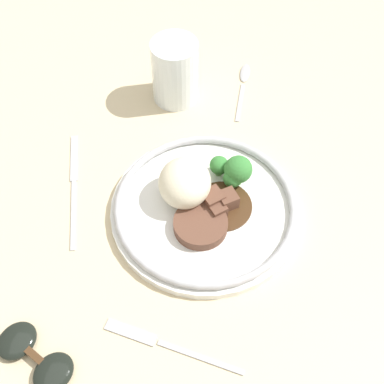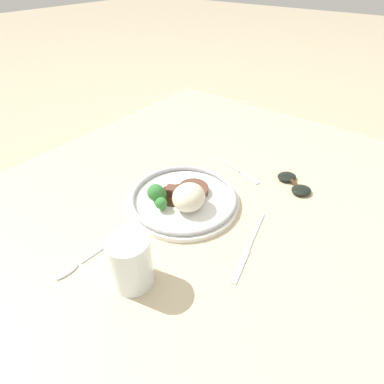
# 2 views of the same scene
# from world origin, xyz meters

# --- Properties ---
(ground_plane) EXTENTS (8.00, 8.00, 0.00)m
(ground_plane) POSITION_xyz_m (0.00, 0.00, 0.00)
(ground_plane) COLOR tan
(dining_table) EXTENTS (1.29, 1.06, 0.05)m
(dining_table) POSITION_xyz_m (0.00, 0.00, 0.02)
(dining_table) COLOR beige
(dining_table) RESTS_ON ground
(plate) EXTENTS (0.29, 0.29, 0.08)m
(plate) POSITION_xyz_m (0.04, -0.01, 0.07)
(plate) COLOR white
(plate) RESTS_ON dining_table
(juice_glass) EXTENTS (0.08, 0.08, 0.12)m
(juice_glass) POSITION_xyz_m (0.28, 0.06, 0.10)
(juice_glass) COLOR orange
(juice_glass) RESTS_ON dining_table
(fork) EXTENTS (0.06, 0.19, 0.00)m
(fork) POSITION_xyz_m (-0.17, 0.03, 0.05)
(fork) COLOR #ADADB2
(fork) RESTS_ON dining_table
(knife) EXTENTS (0.22, 0.05, 0.00)m
(knife) POSITION_xyz_m (0.07, 0.20, 0.05)
(knife) COLOR #ADADB2
(knife) RESTS_ON dining_table
(spoon) EXTENTS (0.15, 0.02, 0.01)m
(spoon) POSITION_xyz_m (0.33, -0.06, 0.05)
(spoon) COLOR #ADADB2
(spoon) RESTS_ON dining_table
(sunglasses) EXTENTS (0.11, 0.13, 0.02)m
(sunglasses) POSITION_xyz_m (-0.21, 0.18, 0.05)
(sunglasses) COLOR black
(sunglasses) RESTS_ON dining_table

